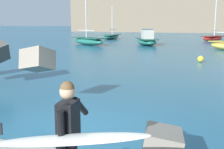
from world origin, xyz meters
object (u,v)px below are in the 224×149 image
boat_near_left (111,37)px  mooring_buoy_inner (152,43)px  mooring_buoy_middle (201,59)px  boat_mid_centre (213,38)px  boat_near_centre (147,40)px  surfer_with_board (68,137)px  boat_near_right (88,41)px

boat_near_left → mooring_buoy_inner: (9.22, -11.30, -0.21)m
boat_near_left → mooring_buoy_middle: bearing=-58.5°
boat_mid_centre → mooring_buoy_inner: 13.32m
boat_near_centre → mooring_buoy_middle: 15.66m
boat_near_left → boat_mid_centre: size_ratio=0.72×
surfer_with_board → boat_near_left: size_ratio=0.38×
mooring_buoy_middle → mooring_buoy_inner: bearing=114.3°
surfer_with_board → boat_mid_centre: size_ratio=0.27×
mooring_buoy_middle → boat_near_centre: bearing=116.3°
boat_near_centre → mooring_buoy_middle: boat_near_centre is taller
mooring_buoy_inner → mooring_buoy_middle: same height
boat_near_right → boat_mid_centre: (14.88, 13.28, -0.05)m
surfer_with_board → mooring_buoy_inner: surfer_with_board is taller
boat_near_centre → boat_near_right: boat_near_right is taller
boat_near_centre → mooring_buoy_middle: size_ratio=12.32×
mooring_buoy_inner → mooring_buoy_middle: size_ratio=1.00×
boat_near_right → boat_near_left: bearing=96.8°
surfer_with_board → boat_near_right: boat_near_right is taller
surfer_with_board → boat_mid_centre: (2.04, 43.24, -0.80)m
surfer_with_board → boat_near_right: size_ratio=0.29×
boat_near_centre → boat_mid_centre: 13.66m
boat_mid_centre → mooring_buoy_middle: 25.23m
boat_near_centre → boat_near_right: (-7.02, -2.11, -0.10)m
mooring_buoy_inner → mooring_buoy_middle: (6.33, -14.04, 0.00)m
boat_near_left → boat_near_centre: (8.61, -11.30, 0.19)m
boat_near_left → boat_near_centre: boat_near_left is taller
surfer_with_board → mooring_buoy_inner: 32.51m
boat_near_centre → boat_near_left: bearing=127.3°
surfer_with_board → mooring_buoy_middle: bearing=86.5°
boat_near_right → mooring_buoy_inner: boat_near_right is taller
boat_near_centre → mooring_buoy_inner: size_ratio=12.32×
boat_near_centre → mooring_buoy_middle: bearing=-63.7°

